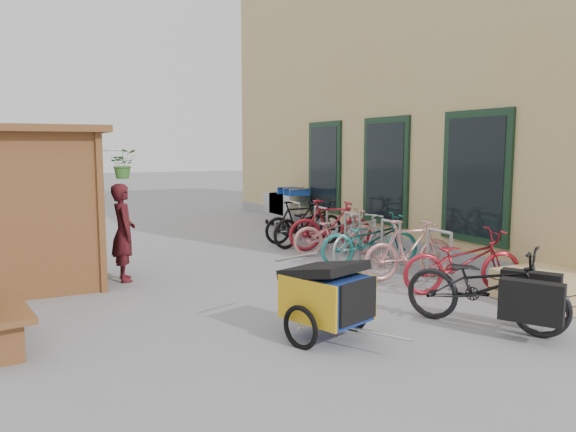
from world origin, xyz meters
name	(u,v)px	position (x,y,z in m)	size (l,w,h in m)	color
ground	(304,304)	(0.00, 0.00, 0.00)	(80.00, 80.00, 0.00)	gray
building	(451,90)	(6.49, 4.50, 3.49)	(6.07, 13.00, 7.00)	tan
kiosk	(23,185)	(-3.28, 2.47, 1.55)	(2.49, 1.65, 2.40)	brown
bike_rack	(352,231)	(2.30, 2.40, 0.52)	(0.05, 5.35, 0.86)	#A5A8AD
pallet_stack	(549,288)	(3.00, -1.40, 0.21)	(1.00, 1.20, 0.40)	tan
shopping_carts	(286,203)	(3.00, 6.69, 0.62)	(0.59, 1.64, 1.06)	silver
child_trailer	(327,294)	(-0.40, -1.29, 0.50)	(1.01, 1.55, 0.90)	navy
cargo_bike	(489,287)	(1.45, -1.81, 0.49)	(1.49, 1.94, 0.98)	black
person_kiosk	(123,232)	(-1.90, 2.46, 0.77)	(0.56, 0.37, 1.53)	maroon
bike_0	(463,261)	(2.31, -0.48, 0.47)	(0.62, 1.78, 0.93)	maroon
bike_1	(409,249)	(2.17, 0.54, 0.48)	(0.45, 1.60, 0.96)	pink
bike_2	(370,240)	(2.17, 1.65, 0.47)	(0.62, 1.77, 0.93)	#1C726E
bike_3	(362,238)	(2.18, 1.89, 0.46)	(0.43, 1.52, 0.92)	#A6A6AB
bike_4	(336,232)	(2.17, 2.76, 0.45)	(0.59, 1.71, 0.90)	pink
bike_5	(331,225)	(2.32, 3.25, 0.52)	(0.49, 1.73, 1.04)	maroon
bike_6	(308,223)	(2.17, 3.90, 0.48)	(0.64, 1.84, 0.97)	black
bike_7	(298,222)	(2.13, 4.32, 0.46)	(0.44, 1.55, 0.93)	black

